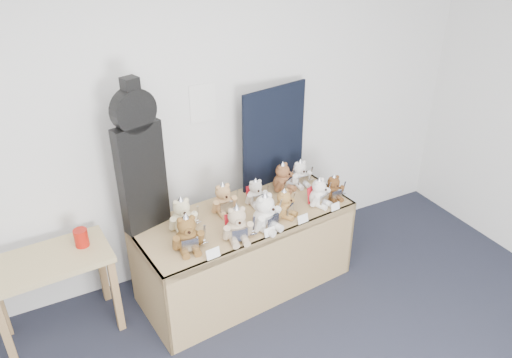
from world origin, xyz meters
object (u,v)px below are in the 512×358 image
red_cup (81,238)px  display_table (249,235)px  side_table (52,273)px  teddy_back_right (283,178)px  teddy_front_far_left (187,235)px  teddy_back_left (182,216)px  teddy_front_far_right (319,193)px  teddy_front_left (237,225)px  teddy_front_centre (266,214)px  teddy_front_end (333,188)px  teddy_back_far_left (183,216)px  guitar_case (140,159)px  teddy_back_centre_left (223,200)px  teddy_back_end (300,174)px  teddy_front_right (285,204)px  teddy_back_centre_right (256,193)px

red_cup → display_table: bearing=-12.9°
side_table → teddy_back_right: (1.85, 0.04, 0.25)m
teddy_front_far_left → teddy_back_left: 0.25m
red_cup → teddy_front_far_right: (1.75, -0.34, 0.06)m
teddy_front_left → teddy_front_centre: size_ratio=0.93×
teddy_front_far_left → teddy_front_far_right: teddy_front_far_left is taller
display_table → teddy_front_far_left: 0.62m
teddy_front_end → teddy_back_far_left: size_ratio=1.00×
guitar_case → red_cup: 0.69m
teddy_back_centre_left → teddy_back_left: bearing=-169.0°
teddy_back_left → teddy_front_far_left: bearing=-101.1°
teddy_front_centre → teddy_back_end: 0.70m
teddy_front_far_left → teddy_front_centre: bearing=4.2°
teddy_front_end → teddy_front_far_left: bearing=-174.1°
teddy_back_left → side_table: bearing=173.5°
teddy_front_far_right → teddy_front_end: 0.16m
teddy_back_centre_left → teddy_back_far_left: size_ratio=1.20×
display_table → teddy_front_right: teddy_front_right is taller
teddy_front_centre → teddy_back_centre_left: bearing=97.5°
teddy_back_left → teddy_back_right: 0.94m
teddy_back_centre_left → teddy_front_far_right: bearing=-19.8°
display_table → red_cup: 1.22m
guitar_case → teddy_back_centre_right: size_ratio=4.69×
teddy_front_centre → teddy_front_end: (0.68, 0.12, -0.04)m
teddy_front_end → teddy_back_left: 1.22m
teddy_front_right → teddy_back_centre_left: (-0.39, 0.26, 0.01)m
teddy_front_end → teddy_back_end: (-0.12, 0.31, 0.01)m
teddy_front_right → teddy_front_far_right: 0.32m
teddy_front_left → teddy_back_left: (-0.30, 0.29, -0.00)m
teddy_front_far_right → teddy_back_left: bearing=149.8°
teddy_back_right → teddy_back_centre_right: bearing=169.8°
display_table → teddy_back_centre_right: teddy_back_centre_right is taller
red_cup → teddy_back_centre_left: size_ratio=0.47×
teddy_back_right → teddy_back_far_left: size_ratio=1.18×
display_table → teddy_front_centre: size_ratio=5.36×
display_table → teddy_back_centre_left: (-0.13, 0.18, 0.26)m
teddy_front_far_left → teddy_front_right: (0.79, 0.06, -0.02)m
teddy_front_end → teddy_back_centre_left: size_ratio=0.84×
side_table → teddy_front_end: bearing=-10.6°
red_cup → teddy_front_far_left: bearing=-32.6°
teddy_front_left → teddy_back_left: bearing=145.0°
guitar_case → teddy_front_far_left: (0.16, -0.41, -0.43)m
teddy_front_far_right → teddy_back_centre_right: teddy_front_far_right is taller
red_cup → teddy_back_end: 1.78m
teddy_back_centre_right → teddy_back_end: teddy_back_end is taller
red_cup → guitar_case: bearing=0.2°
side_table → teddy_front_centre: (1.46, -0.39, 0.27)m
teddy_front_right → teddy_back_far_left: size_ratio=1.08×
teddy_front_left → teddy_back_end: size_ratio=1.19×
teddy_front_centre → teddy_back_left: teddy_front_centre is taller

